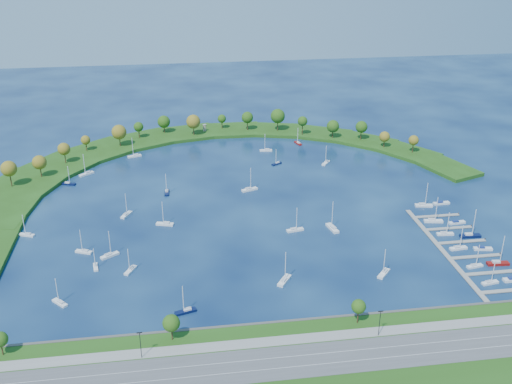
{
  "coord_description": "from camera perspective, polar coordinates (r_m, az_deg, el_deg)",
  "views": [
    {
      "loc": [
        -35.31,
        -272.58,
        129.61
      ],
      "look_at": [
        5.0,
        5.0,
        4.0
      ],
      "focal_mm": 41.61,
      "sensor_mm": 36.0,
      "label": 1
    }
  ],
  "objects": [
    {
      "name": "docked_boat_3",
      "position": [
        270.07,
        22.22,
        -6.31
      ],
      "size": [
        9.47,
        3.33,
        13.66
      ],
      "rotation": [
        0.0,
        0.0,
        -0.08
      ],
      "color": "maroon",
      "rests_on": "ground"
    },
    {
      "name": "moored_boat_11",
      "position": [
        389.39,
        4.06,
        4.76
      ],
      "size": [
        4.01,
        7.7,
        10.89
      ],
      "rotation": [
        0.0,
        0.0,
        1.85
      ],
      "color": "maroon",
      "rests_on": "ground"
    },
    {
      "name": "moored_boat_4",
      "position": [
        269.54,
        -16.22,
        -5.47
      ],
      "size": [
        7.75,
        4.86,
        11.06
      ],
      "rotation": [
        0.0,
        0.0,
        2.74
      ],
      "color": "white",
      "rests_on": "ground"
    },
    {
      "name": "moored_boat_7",
      "position": [
        354.33,
        2.0,
        2.8
      ],
      "size": [
        6.62,
        5.03,
        9.74
      ],
      "rotation": [
        0.0,
        0.0,
        3.69
      ],
      "color": "#091239",
      "rests_on": "ground"
    },
    {
      "name": "moored_boat_15",
      "position": [
        318.56,
        -0.63,
        0.3
      ],
      "size": [
        9.16,
        5.4,
        13.01
      ],
      "rotation": [
        0.0,
        0.0,
        6.64
      ],
      "color": "white",
      "rests_on": "ground"
    },
    {
      "name": "moored_boat_17",
      "position": [
        251.29,
        -11.97,
        -7.28
      ],
      "size": [
        5.23,
        7.47,
        10.81
      ],
      "rotation": [
        0.0,
        0.0,
        4.23
      ],
      "color": "white",
      "rests_on": "ground"
    },
    {
      "name": "moored_boat_14",
      "position": [
        277.26,
        3.76,
        -3.59
      ],
      "size": [
        8.38,
        3.67,
        11.92
      ],
      "rotation": [
        0.0,
        0.0,
        0.18
      ],
      "color": "white",
      "rests_on": "ground"
    },
    {
      "name": "docked_boat_8",
      "position": [
        297.23,
        16.67,
        -2.62
      ],
      "size": [
        9.2,
        3.98,
        13.1
      ],
      "rotation": [
        0.0,
        0.0,
        -0.17
      ],
      "color": "white",
      "rests_on": "ground"
    },
    {
      "name": "moored_boat_3",
      "position": [
        249.2,
        12.19,
        -7.58
      ],
      "size": [
        7.21,
        7.75,
        12.17
      ],
      "rotation": [
        0.0,
        0.0,
        3.99
      ],
      "color": "white",
      "rests_on": "ground"
    },
    {
      "name": "moored_boat_19",
      "position": [
        223.41,
        -6.78,
        -11.25
      ],
      "size": [
        8.23,
        4.37,
        11.65
      ],
      "rotation": [
        0.0,
        0.0,
        3.43
      ],
      "color": "#091239",
      "rests_on": "ground"
    },
    {
      "name": "moored_boat_16",
      "position": [
        318.65,
        -8.57,
        0.01
      ],
      "size": [
        2.52,
        7.94,
        11.55
      ],
      "rotation": [
        0.0,
        0.0,
        4.67
      ],
      "color": "#091239",
      "rests_on": "ground"
    },
    {
      "name": "south_shoreline",
      "position": [
        200.5,
        4.0,
        -15.85
      ],
      "size": [
        420.0,
        43.1,
        11.6
      ],
      "color": "#234913",
      "rests_on": "ground"
    },
    {
      "name": "docked_boat_11",
      "position": [
        317.51,
        17.37,
        -1.02
      ],
      "size": [
        8.65,
        2.88,
        1.74
      ],
      "rotation": [
        0.0,
        0.0,
        0.06
      ],
      "color": "white",
      "rests_on": "ground"
    },
    {
      "name": "moored_boat_2",
      "position": [
        280.31,
        7.36,
        -3.41
      ],
      "size": [
        4.45,
        9.85,
        13.99
      ],
      "rotation": [
        0.0,
        0.0,
        1.76
      ],
      "color": "white",
      "rests_on": "ground"
    },
    {
      "name": "docked_boat_7",
      "position": [
        288.56,
        19.9,
        -3.92
      ],
      "size": [
        9.61,
        3.09,
        13.96
      ],
      "rotation": [
        0.0,
        0.0,
        -0.05
      ],
      "color": "#091239",
      "rests_on": "ground"
    },
    {
      "name": "moored_boat_18",
      "position": [
        375.69,
        0.96,
        4.08
      ],
      "size": [
        7.98,
        2.74,
        11.54
      ],
      "rotation": [
        0.0,
        0.0,
        3.07
      ],
      "color": "white",
      "rests_on": "ground"
    },
    {
      "name": "moored_boat_1",
      "position": [
        352.51,
        -15.97,
        1.74
      ],
      "size": [
        8.32,
        7.34,
        12.8
      ],
      "rotation": [
        0.0,
        0.0,
        3.82
      ],
      "color": "white",
      "rests_on": "ground"
    },
    {
      "name": "breakwater",
      "position": [
        346.26,
        -9.49,
        1.97
      ],
      "size": [
        286.74,
        247.64,
        2.0
      ],
      "color": "#234913",
      "rests_on": "ground"
    },
    {
      "name": "docked_boat_10",
      "position": [
        312.24,
        15.82,
        -1.19
      ],
      "size": [
        9.09,
        3.93,
        12.94
      ],
      "rotation": [
        0.0,
        0.0,
        -0.17
      ],
      "color": "white",
      "rests_on": "ground"
    },
    {
      "name": "moored_boat_21",
      "position": [
        239.36,
        2.74,
        -8.42
      ],
      "size": [
        7.1,
        8.83,
        13.18
      ],
      "rotation": [
        0.0,
        0.0,
        0.98
      ],
      "color": "white",
      "rests_on": "ground"
    },
    {
      "name": "docked_boat_2",
      "position": [
        264.84,
        20.29,
        -6.63
      ],
      "size": [
        7.35,
        3.17,
        10.45
      ],
      "rotation": [
        0.0,
        0.0,
        0.17
      ],
      "color": "white",
      "rests_on": "ground"
    },
    {
      "name": "harbor_tower",
      "position": [
        408.46,
        -4.97,
        6.18
      ],
      "size": [
        2.6,
        2.6,
        4.68
      ],
      "color": "gray",
      "rests_on": "breakwater"
    },
    {
      "name": "docked_boat_6",
      "position": [
        286.84,
        17.72,
        -3.79
      ],
      "size": [
        7.89,
        2.73,
        11.4
      ],
      "rotation": [
        0.0,
        0.0,
        -0.07
      ],
      "color": "white",
      "rests_on": "ground"
    },
    {
      "name": "docked_boat_4",
      "position": [
        276.32,
        18.87,
        -5.07
      ],
      "size": [
        8.11,
        2.98,
        11.66
      ],
      "rotation": [
        0.0,
        0.0,
        0.1
      ],
      "color": "white",
      "rests_on": "ground"
    },
    {
      "name": "breakwater_trees",
      "position": [
        381.12,
        -4.82,
        5.88
      ],
      "size": [
        240.94,
        91.13,
        15.25
      ],
      "color": "#382314",
      "rests_on": "breakwater"
    },
    {
      "name": "moored_boat_8",
      "position": [
        297.72,
        -12.36,
        -2.1
      ],
      "size": [
        5.7,
        7.97,
        11.58
      ],
      "rotation": [
        0.0,
        0.0,
        1.07
      ],
      "color": "white",
      "rests_on": "ground"
    },
    {
      "name": "docked_boat_9",
      "position": [
        299.35,
        18.73,
        -2.78
      ],
      "size": [
        8.36,
        3.03,
        1.67
      ],
      "rotation": [
        0.0,
        0.0,
        0.09
      ],
      "color": "white",
      "rests_on": "ground"
    },
    {
      "name": "dock_system",
      "position": [
        275.72,
        18.9,
        -5.27
      ],
      "size": [
        24.28,
        82.0,
        1.6
      ],
      "color": "gray",
      "rests_on": "ground"
    },
    {
      "name": "moored_boat_5",
      "position": [
        238.11,
        -18.34,
        -10.01
      ],
      "size": [
        6.55,
        6.79,
        10.84
      ],
      "rotation": [
        0.0,
        0.0,
        2.32
      ],
      "color": "white",
      "rests_on": "ground"
    },
    {
      "name": "moored_boat_20",
      "position": [
        285.32,
        -8.74,
        -2.99
      ],
      "size": [
        8.67,
        4.61,
        12.27
      ],
      "rotation": [
        0.0,
        0.0,
        2.85
      ],
      "color": "white",
      "rests_on": "ground"
    },
    {
      "name": "moored_boat_12",
      "position": [
        292.03,
        -21.17,
        -3.8
      ],
      "size": [
        7.56,
        4.49,
        10.74
      ],
      "rotation": [
        0.0,
        0.0,
        2.78
      ],
      "color": "white",
      "rests_on": "ground"
    },
    {
      "name": "docked_boat_0",
      "position": [
        255.5,
        21.58,
        -8.04
      ],
      "size": [
        7.28,
        3.05,
        10.38
      ],
      "rotation": [
        0.0,
        0.0,
        0.16
      ],
      "color": "white",
      "rests_on": "ground"
    },
    {
      "name": "ground",
      "position": [
        303.89,
        -0.8,
        -1.13
      ],
      "size": [
        700.0,
        700.0,
        0.0
      ],
      "primitive_type": "plane",
      "color": "#06143B",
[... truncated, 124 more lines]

